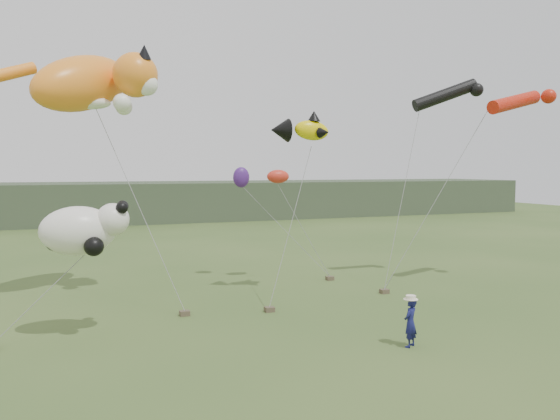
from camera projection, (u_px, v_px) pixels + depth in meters
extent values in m
plane|color=#385123|center=(353.00, 343.00, 17.15)|extent=(120.00, 120.00, 0.00)
cube|color=#2D3D28|center=(150.00, 201.00, 58.80)|extent=(90.00, 12.00, 4.00)
imported|color=#151750|center=(410.00, 323.00, 16.73)|extent=(0.66, 0.60, 1.52)
cube|color=brown|center=(185.00, 313.00, 20.34)|extent=(0.36, 0.29, 0.19)
cube|color=brown|center=(269.00, 309.00, 20.89)|extent=(0.36, 0.29, 0.19)
cube|color=brown|center=(384.00, 291.00, 23.98)|extent=(0.36, 0.29, 0.19)
cube|color=brown|center=(330.00, 278.00, 26.82)|extent=(0.36, 0.29, 0.19)
ellipsoid|color=orange|center=(82.00, 83.00, 22.37)|extent=(5.48, 5.01, 3.43)
sphere|color=orange|center=(135.00, 75.00, 22.14)|extent=(1.81, 1.81, 1.81)
cone|color=black|center=(144.00, 52.00, 21.72)|extent=(0.56, 0.69, 0.68)
cone|color=black|center=(146.00, 57.00, 22.73)|extent=(0.56, 0.65, 0.64)
sphere|color=white|center=(147.00, 84.00, 22.04)|extent=(0.91, 0.91, 0.91)
ellipsoid|color=white|center=(88.00, 102.00, 22.23)|extent=(1.77, 0.88, 0.55)
sphere|color=white|center=(122.00, 103.00, 21.46)|extent=(0.70, 0.70, 0.70)
sphere|color=white|center=(124.00, 107.00, 22.84)|extent=(0.70, 0.70, 0.70)
cylinder|color=orange|center=(13.00, 72.00, 22.14)|extent=(1.87, 1.37, 1.09)
ellipsoid|color=yellow|center=(312.00, 130.00, 22.93)|extent=(1.61, 0.66, 0.96)
cone|color=black|center=(279.00, 130.00, 22.76)|extent=(0.77, 0.99, 0.99)
cone|color=black|center=(314.00, 116.00, 22.93)|extent=(0.55, 0.55, 0.44)
cone|color=black|center=(324.00, 132.00, 22.55)|extent=(0.58, 0.62, 0.44)
cone|color=black|center=(313.00, 134.00, 23.57)|extent=(0.58, 0.62, 0.44)
cylinder|color=black|center=(445.00, 95.00, 26.28)|extent=(3.29, 1.25, 1.66)
sphere|color=black|center=(477.00, 90.00, 26.30)|extent=(0.64, 0.64, 0.64)
cylinder|color=red|center=(514.00, 102.00, 25.11)|extent=(3.45, 1.39, 1.31)
sphere|color=red|center=(549.00, 96.00, 25.14)|extent=(0.67, 0.67, 0.67)
ellipsoid|color=white|center=(78.00, 231.00, 17.39)|extent=(2.36, 1.57, 1.57)
sphere|color=white|center=(113.00, 219.00, 17.50)|extent=(1.05, 1.05, 1.05)
sphere|color=black|center=(122.00, 208.00, 17.24)|extent=(0.38, 0.38, 0.38)
sphere|color=black|center=(123.00, 206.00, 17.97)|extent=(0.38, 0.38, 0.38)
sphere|color=black|center=(94.00, 246.00, 16.94)|extent=(0.61, 0.61, 0.61)
sphere|color=black|center=(55.00, 242.00, 17.41)|extent=(0.61, 0.61, 0.61)
ellipsoid|color=red|center=(278.00, 176.00, 26.17)|extent=(1.11, 0.65, 0.65)
ellipsoid|color=#441C72|center=(241.00, 177.00, 26.61)|extent=(0.82, 0.55, 1.00)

